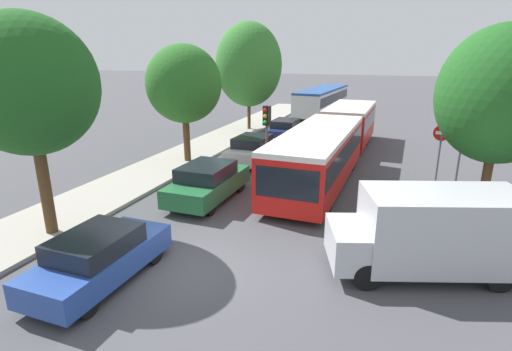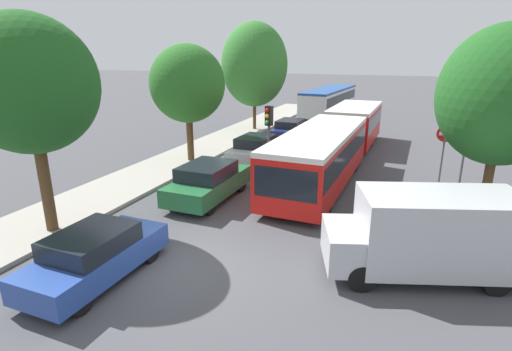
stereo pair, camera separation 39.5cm
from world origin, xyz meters
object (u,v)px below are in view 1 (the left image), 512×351
Objects in this scene: queued_car_blue at (99,257)px; traffic_light at (267,126)px; tree_left_mid at (184,84)px; tree_right_near at (501,95)px; articulated_bus at (334,138)px; no_entry_sign at (440,146)px; queued_car_navy at (286,129)px; direction_sign_post at (463,131)px; city_bus_rear at (322,99)px; tree_left_near at (32,89)px; queued_car_white at (253,149)px; queued_car_green at (208,182)px; white_van at (433,231)px; tree_left_far at (248,67)px.

traffic_light is (1.23, 10.14, 1.79)m from queued_car_blue.
tree_left_mid is 14.08m from tree_right_near.
articulated_bus is 5.38m from no_entry_sign.
tree_right_near reaches higher than queued_car_navy.
traffic_light is at bearing 3.19° from direction_sign_post.
tree_left_mid is at bearing 174.73° from city_bus_rear.
tree_left_mid is at bearing 91.55° from tree_left_near.
articulated_bus is at bearing 133.76° from tree_right_near.
city_bus_rear is at bearing 0.74° from queued_car_white.
articulated_bus is 2.55× the size of tree_right_near.
tree_left_near reaches higher than queued_car_green.
tree_left_near is (-3.06, -10.66, 3.99)m from queued_car_white.
articulated_bus is at bearing -141.50° from queued_car_navy.
queued_car_white is (-0.28, 12.43, 0.02)m from queued_car_blue.
no_entry_sign reaches higher than city_bus_rear.
tree_right_near is (1.79, 3.75, 3.23)m from white_van.
tree_left_near is at bearing 178.30° from city_bus_rear.
queued_car_white is at bearing 152.30° from tree_right_near.
tree_left_far reaches higher than tree_left_mid.
direction_sign_post is 0.54× the size of tree_right_near.
articulated_bus is 6.18m from direction_sign_post.
white_van is at bearing -115.57° from tree_right_near.
traffic_light reaches higher than no_entry_sign.
queued_car_blue is at bearing 10.48° from traffic_light.
city_bus_rear is 31.52m from queued_car_blue.
tree_left_far is (-4.95, 10.81, 2.20)m from traffic_light.
direction_sign_post is at bearing -149.93° from city_bus_rear.
tree_left_near is (-12.10, -9.35, 2.85)m from no_entry_sign.
traffic_light is 0.55× the size of tree_left_mid.
tree_left_far is (-0.38, 19.18, -0.02)m from tree_left_near.
queued_car_blue reaches higher than queued_car_navy.
tree_right_near is at bearing 88.04° from traffic_light.
tree_left_near is at bearing 63.47° from queued_car_blue.
white_van is 0.68× the size of tree_left_far.
articulated_bus is 1.49× the size of city_bus_rear.
traffic_light is 12.09m from tree_left_far.
city_bus_rear reaches higher than white_van.
traffic_light reaches higher than articulated_bus.
white_van is at bearing 24.59° from articulated_bus.
no_entry_sign is at bearing 37.69° from tree_left_near.
tree_right_near reaches higher than articulated_bus.
direction_sign_post is (5.70, -2.09, 1.12)m from articulated_bus.
city_bus_rear reaches higher than queued_car_navy.
direction_sign_post is 16.60m from tree_left_far.
queued_car_blue is at bearing 4.45° from white_van.
tree_left_near is 0.88× the size of tree_left_far.
no_entry_sign is at bearing -60.30° from queued_car_green.
articulated_bus reaches higher than white_van.
queued_car_navy is at bearing 0.70° from queued_car_white.
queued_car_navy is at bearing -41.91° from direction_sign_post.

